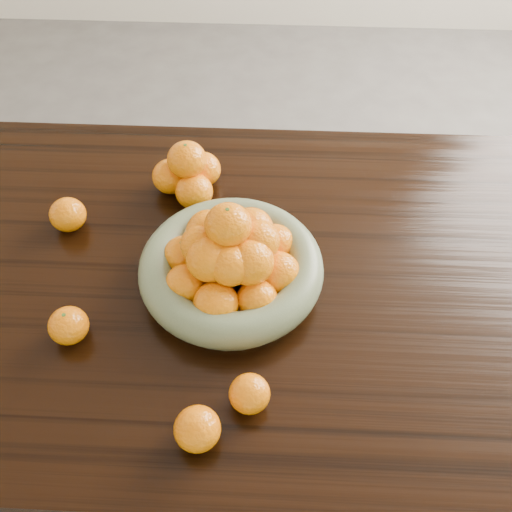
{
  "coord_description": "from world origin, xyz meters",
  "views": [
    {
      "loc": [
        -0.0,
        -0.76,
        1.71
      ],
      "look_at": [
        -0.04,
        -0.02,
        0.83
      ],
      "focal_mm": 40.0,
      "sensor_mm": 36.0,
      "label": 1
    }
  ],
  "objects_px": {
    "fruit_bowl": "(231,261)",
    "dining_table": "(272,298)",
    "orange_pyramid": "(189,174)",
    "loose_orange_0": "(69,326)"
  },
  "relations": [
    {
      "from": "fruit_bowl",
      "to": "loose_orange_0",
      "type": "relative_size",
      "value": 4.92
    },
    {
      "from": "fruit_bowl",
      "to": "dining_table",
      "type": "bearing_deg",
      "value": 15.31
    },
    {
      "from": "dining_table",
      "to": "fruit_bowl",
      "type": "height_order",
      "value": "fruit_bowl"
    },
    {
      "from": "loose_orange_0",
      "to": "orange_pyramid",
      "type": "bearing_deg",
      "value": 66.6
    },
    {
      "from": "dining_table",
      "to": "fruit_bowl",
      "type": "xyz_separation_m",
      "value": [
        -0.09,
        -0.02,
        0.15
      ]
    },
    {
      "from": "loose_orange_0",
      "to": "fruit_bowl",
      "type": "bearing_deg",
      "value": 26.52
    },
    {
      "from": "dining_table",
      "to": "loose_orange_0",
      "type": "relative_size",
      "value": 25.75
    },
    {
      "from": "orange_pyramid",
      "to": "loose_orange_0",
      "type": "distance_m",
      "value": 0.46
    },
    {
      "from": "dining_table",
      "to": "orange_pyramid",
      "type": "height_order",
      "value": "orange_pyramid"
    },
    {
      "from": "dining_table",
      "to": "fruit_bowl",
      "type": "relative_size",
      "value": 5.23
    }
  ]
}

